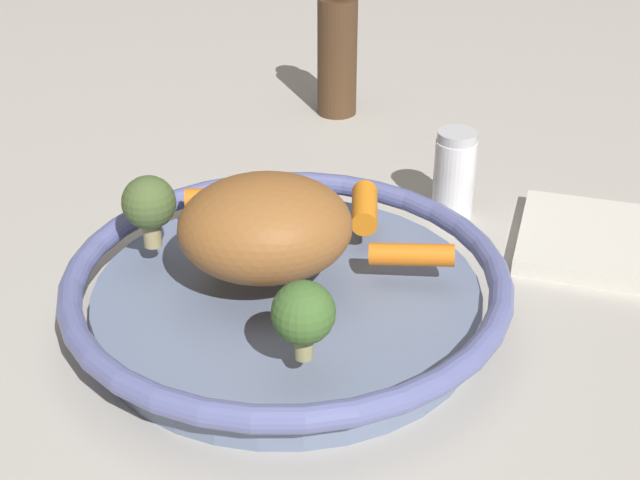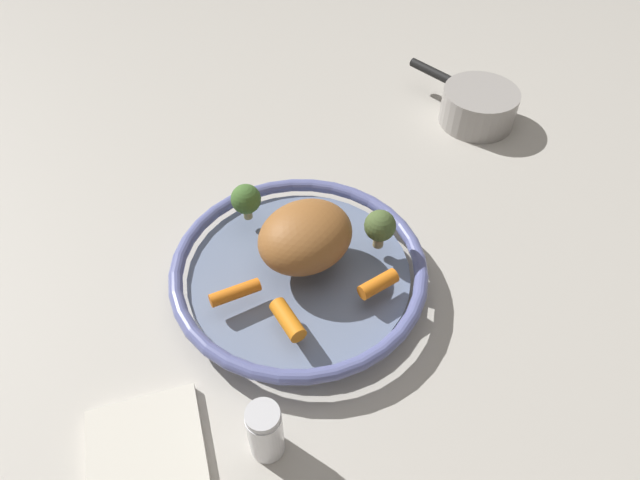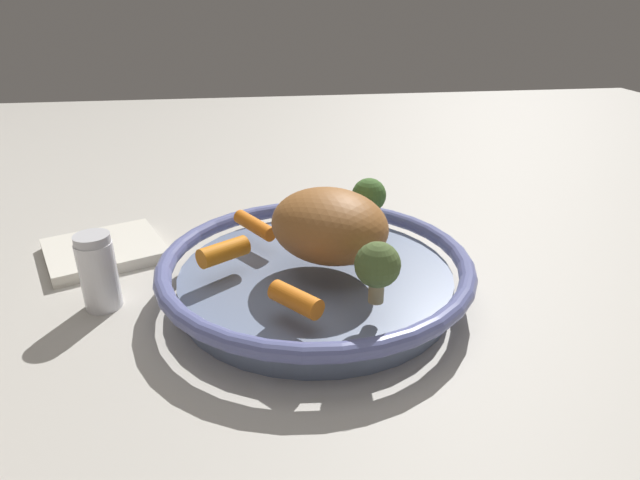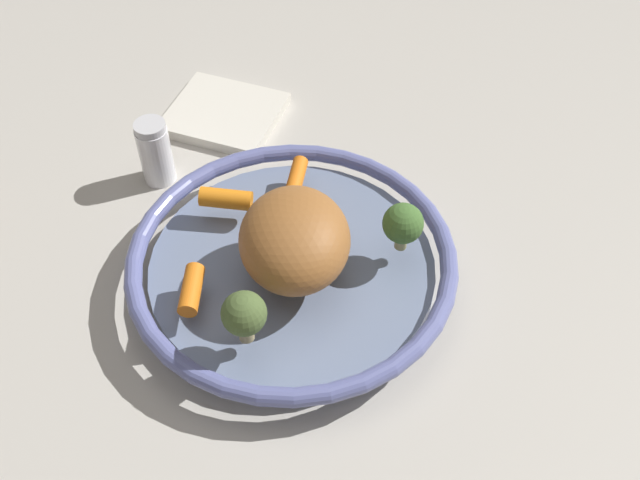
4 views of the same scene
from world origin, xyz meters
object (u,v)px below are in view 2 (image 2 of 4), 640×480
Objects in this scene: serving_bowl at (299,274)px; saucepan at (478,106)px; roast_chicken_piece at (305,236)px; baby_carrot_left at (289,320)px; dish_towel at (147,456)px; salt_shaker at (265,431)px; baby_carrot_right at (235,292)px; baby_carrot_back at (378,284)px; broccoli_floret_large at (246,200)px; broccoli_floret_mid at (380,226)px.

saucepan is (-0.41, 0.27, 0.01)m from serving_bowl.
roast_chicken_piece is 2.31× the size of baby_carrot_left.
dish_towel is at bearing -40.79° from baby_carrot_left.
salt_shaker is 0.44× the size of saucepan.
serving_bowl is at bearing 178.57° from salt_shaker.
baby_carrot_back is at bearing 99.98° from baby_carrot_right.
roast_chicken_piece reaches higher than serving_bowl.
broccoli_floret_large is at bearing -120.09° from baby_carrot_back.
dish_towel is (0.27, -0.14, -0.08)m from roast_chicken_piece.
serving_bowl is at bearing 131.58° from baby_carrot_right.
serving_bowl is at bearing -67.58° from broccoli_floret_mid.
baby_carrot_right is 0.76× the size of salt_shaker.
baby_carrot_back is at bearing 73.12° from serving_bowl.
broccoli_floret_mid is 0.43× the size of dish_towel.
roast_chicken_piece is at bearing 134.10° from baby_carrot_right.
roast_chicken_piece is 0.24m from salt_shaker.
serving_bowl is 1.79× the size of saucepan.
serving_bowl is 0.29m from dish_towel.
saucepan is at bearing 133.47° from broccoli_floret_large.
baby_carrot_left is (0.07, -0.10, 0.00)m from baby_carrot_back.
baby_carrot_left is at bearing 176.85° from salt_shaker.
salt_shaker reaches higher than baby_carrot_right.
serving_bowl is 0.11m from baby_carrot_back.
baby_carrot_left is at bearing 64.44° from baby_carrot_right.
broccoli_floret_mid is (-0.04, 0.10, 0.06)m from serving_bowl.
roast_chicken_piece is at bearing -33.39° from saucepan.
baby_carrot_left is 0.13m from salt_shaker.
saucepan is at bearing 159.65° from baby_carrot_back.
salt_shaker is at bearing -3.15° from baby_carrot_left.
roast_chicken_piece is 0.11m from baby_carrot_right.
salt_shaker is (0.23, -0.01, 0.02)m from serving_bowl.
baby_carrot_back is 0.38× the size of dish_towel.
salt_shaker is (0.24, -0.01, -0.04)m from roast_chicken_piece.
baby_carrot_right is 1.15× the size of baby_carrot_left.
baby_carrot_back is at bearing 122.32° from baby_carrot_left.
broccoli_floret_mid is at bearing -178.09° from baby_carrot_back.
broccoli_floret_mid reaches higher than baby_carrot_right.
baby_carrot_right is at bearing -45.90° from roast_chicken_piece.
saucepan is at bearing 146.70° from serving_bowl.
saucepan is 0.77m from dish_towel.
serving_bowl is 0.10m from baby_carrot_left.
broccoli_floret_mid is at bearing 144.12° from baby_carrot_left.
roast_chicken_piece is at bearing 149.36° from serving_bowl.
baby_carrot_right is 0.21m from dish_towel.
roast_chicken_piece is at bearing -73.09° from broccoli_floret_mid.
baby_carrot_left is 0.57m from saucepan.
broccoli_floret_large reaches higher than saucepan.
baby_carrot_right is 1.15× the size of broccoli_floret_large.
baby_carrot_back is (-0.03, 0.17, 0.00)m from baby_carrot_right.
roast_chicken_piece reaches higher than baby_carrot_left.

